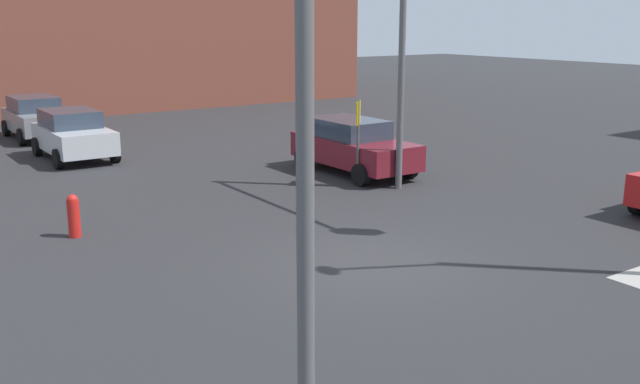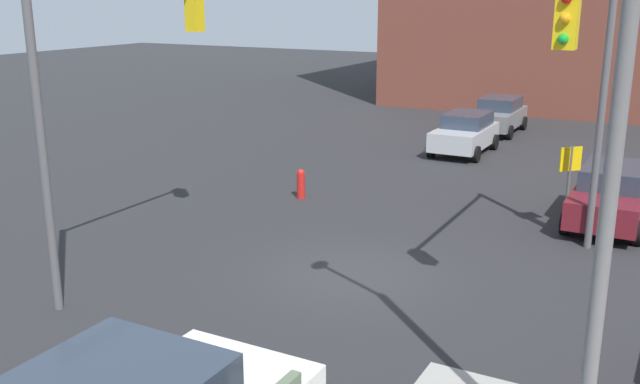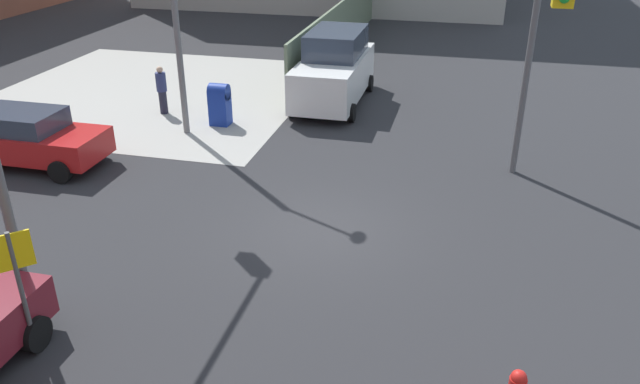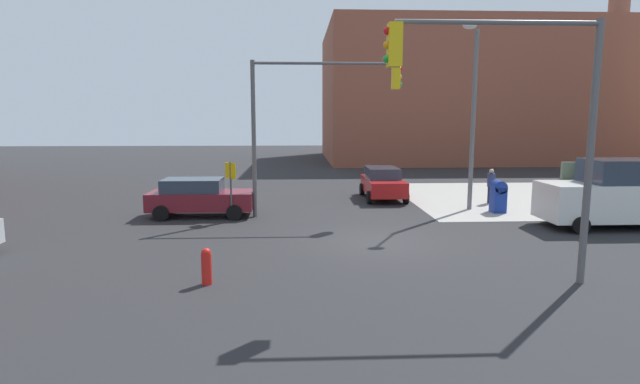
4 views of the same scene
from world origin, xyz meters
name	(u,v)px [view 1 (image 1 of 4)]	position (x,y,z in m)	size (l,w,h in m)	color
ground_plane	(373,264)	(0.00, 0.00, 0.00)	(120.00, 120.00, 0.00)	#28282B
traffic_signal_nw_corner	(471,14)	(-2.08, 4.50, 4.68)	(6.26, 0.36, 6.50)	#59595B
traffic_signal_se_corner	(208,15)	(2.50, -4.50, 4.62)	(5.27, 0.36, 6.50)	#59595B
warning_sign_two_way	(358,128)	(-5.40, 3.76, 1.64)	(0.48, 0.48, 2.40)	#4C4C4C
fire_hydrant	(74,215)	(-5.00, -4.20, 0.49)	(0.26, 0.26, 0.94)	red
hatchback_gray	(36,117)	(-18.98, -1.63, 0.84)	(3.94, 2.02, 1.62)	slate
coupe_maroon	(353,145)	(-6.87, 4.69, 0.84)	(4.37, 2.02, 1.62)	maroon
hatchback_silver	(73,134)	(-13.89, -1.66, 0.84)	(3.89, 2.02, 1.62)	#B7BABF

